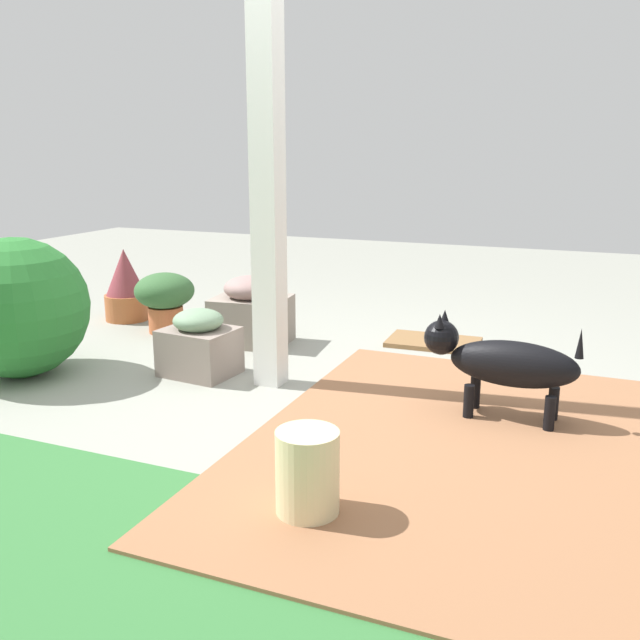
{
  "coord_description": "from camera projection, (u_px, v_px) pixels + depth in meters",
  "views": [
    {
      "loc": [
        -1.32,
        3.09,
        1.24
      ],
      "look_at": [
        -0.04,
        0.01,
        0.41
      ],
      "focal_mm": 38.56,
      "sensor_mm": 36.0,
      "label": 1
    }
  ],
  "objects": [
    {
      "name": "ground_plane",
      "position": [
        313.0,
        395.0,
        3.56
      ],
      "size": [
        12.0,
        12.0,
        0.0
      ],
      "primitive_type": "plane",
      "color": "gray"
    },
    {
      "name": "brick_path",
      "position": [
        466.0,
        448.0,
        2.91
      ],
      "size": [
        1.8,
        2.4,
        0.02
      ],
      "primitive_type": "cube",
      "color": "#956342",
      "rests_on": "ground"
    },
    {
      "name": "porch_pillar",
      "position": [
        267.0,
        144.0,
        3.44
      ],
      "size": [
        0.14,
        0.14,
        2.53
      ],
      "primitive_type": "cube",
      "color": "white",
      "rests_on": "ground"
    },
    {
      "name": "stone_planter_nearest",
      "position": [
        252.0,
        312.0,
        4.47
      ],
      "size": [
        0.52,
        0.44,
        0.45
      ],
      "color": "gray",
      "rests_on": "ground"
    },
    {
      "name": "stone_planter_near",
      "position": [
        199.0,
        344.0,
        3.85
      ],
      "size": [
        0.42,
        0.36,
        0.38
      ],
      "color": "gray",
      "rests_on": "ground"
    },
    {
      "name": "round_shrub",
      "position": [
        17.0,
        308.0,
        3.78
      ],
      "size": [
        0.78,
        0.78,
        0.78
      ],
      "primitive_type": "sphere",
      "color": "#29712D",
      "rests_on": "ground"
    },
    {
      "name": "terracotta_pot_broad",
      "position": [
        165.0,
        296.0,
        4.73
      ],
      "size": [
        0.41,
        0.41,
        0.42
      ],
      "color": "#BB5C35",
      "rests_on": "ground"
    },
    {
      "name": "terracotta_pot_spiky",
      "position": [
        126.0,
        286.0,
        5.08
      ],
      "size": [
        0.32,
        0.32,
        0.53
      ],
      "color": "#AF5D34",
      "rests_on": "ground"
    },
    {
      "name": "dog",
      "position": [
        502.0,
        362.0,
        3.17
      ],
      "size": [
        0.72,
        0.22,
        0.49
      ],
      "color": "black",
      "rests_on": "ground"
    },
    {
      "name": "ceramic_urn",
      "position": [
        307.0,
        474.0,
        2.35
      ],
      "size": [
        0.22,
        0.22,
        0.31
      ],
      "primitive_type": "cylinder",
      "color": "beige",
      "rests_on": "ground"
    },
    {
      "name": "doormat",
      "position": [
        434.0,
        342.0,
        4.48
      ],
      "size": [
        0.6,
        0.39,
        0.03
      ],
      "primitive_type": "cube",
      "rotation": [
        0.0,
        0.0,
        0.04
      ],
      "color": "olive",
      "rests_on": "ground"
    }
  ]
}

